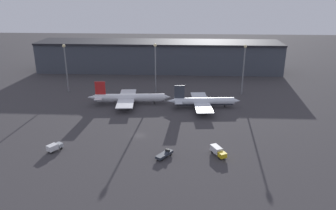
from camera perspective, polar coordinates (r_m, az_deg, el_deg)
name	(u,v)px	position (r m, az deg, el deg)	size (l,w,h in m)	color
ground	(139,135)	(134.67, -5.07, -5.28)	(600.00, 600.00, 0.00)	#383538
terminal_building	(159,56)	(234.50, -1.57, 8.50)	(169.15, 27.41, 20.92)	#3D424C
airplane_0	(129,98)	(169.25, -6.80, 1.26)	(43.06, 30.28, 12.06)	silver
airplane_1	(203,102)	(163.90, 6.17, 0.60)	(36.97, 31.25, 11.64)	silver
service_vehicle_0	(54,147)	(128.60, -19.19, -6.91)	(5.23, 6.22, 2.74)	#9EA3A8
service_vehicle_1	(164,154)	(117.44, -0.62, -8.59)	(6.25, 7.53, 2.46)	#282D38
service_vehicle_2	(218,151)	(119.96, 8.67, -7.91)	(5.69, 8.03, 2.92)	gold
lamp_post_0	(66,62)	(193.07, -17.41, 7.09)	(1.80, 1.80, 27.29)	slate
lamp_post_1	(155,63)	(181.92, -2.21, 7.38)	(1.80, 1.80, 28.06)	slate
lamp_post_2	(244,64)	(184.12, 13.08, 7.00)	(1.80, 1.80, 27.92)	slate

